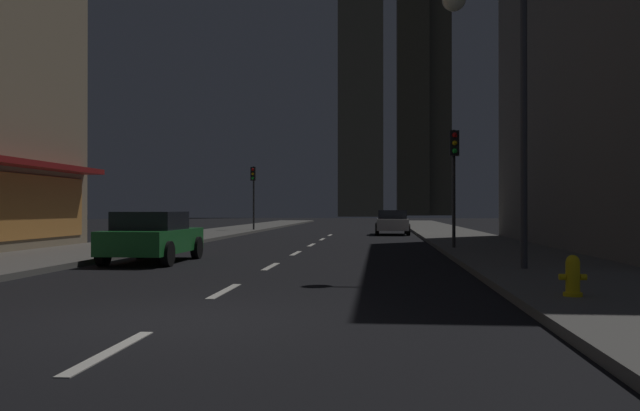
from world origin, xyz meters
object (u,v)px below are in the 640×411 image
object	(u,v)px
fire_hydrant_yellow_near	(573,277)
traffic_light_near_right	(454,162)
car_parked_near	(153,236)
traffic_light_far_left	(253,184)
street_lamp_right	(488,58)
fire_hydrant_far_left	(167,235)
car_parked_far	(392,222)

from	to	relation	value
fire_hydrant_yellow_near	traffic_light_near_right	distance (m)	13.30
car_parked_near	traffic_light_far_left	world-z (taller)	traffic_light_far_left
car_parked_near	street_lamp_right	world-z (taller)	street_lamp_right
fire_hydrant_far_left	street_lamp_right	distance (m)	16.34
traffic_light_near_right	fire_hydrant_far_left	bearing A→B (deg)	166.11
fire_hydrant_yellow_near	car_parked_near	bearing A→B (deg)	141.34
fire_hydrant_far_left	car_parked_near	bearing A→B (deg)	-74.39
car_parked_near	street_lamp_right	bearing A→B (deg)	-16.48
car_parked_far	street_lamp_right	distance (m)	23.95
traffic_light_far_left	street_lamp_right	world-z (taller)	street_lamp_right
fire_hydrant_yellow_near	traffic_light_near_right	bearing A→B (deg)	91.76
car_parked_near	car_parked_far	distance (m)	22.04
car_parked_far	fire_hydrant_yellow_near	bearing A→B (deg)	-85.37
fire_hydrant_yellow_near	traffic_light_near_right	world-z (taller)	traffic_light_near_right
fire_hydrant_yellow_near	traffic_light_far_left	world-z (taller)	traffic_light_far_left
car_parked_near	fire_hydrant_far_left	world-z (taller)	car_parked_near
car_parked_far	street_lamp_right	xyz separation A→B (m)	(1.78, -23.48, 4.33)
car_parked_near	street_lamp_right	xyz separation A→B (m)	(8.98, -2.66, 4.33)
fire_hydrant_yellow_near	fire_hydrant_far_left	distance (m)	19.74
car_parked_far	fire_hydrant_far_left	bearing A→B (deg)	-127.02
fire_hydrant_far_left	traffic_light_far_left	xyz separation A→B (m)	(0.40, 16.69, 2.74)
street_lamp_right	car_parked_far	bearing A→B (deg)	94.33
fire_hydrant_far_left	street_lamp_right	xyz separation A→B (m)	(11.28, -10.89, 4.61)
fire_hydrant_far_left	traffic_light_far_left	distance (m)	16.92
car_parked_near	street_lamp_right	size ratio (longest dim) A/B	0.64
car_parked_far	street_lamp_right	world-z (taller)	street_lamp_right
fire_hydrant_yellow_near	traffic_light_far_left	size ratio (longest dim) A/B	0.16
car_parked_far	fire_hydrant_far_left	distance (m)	15.78
car_parked_near	fire_hydrant_far_left	distance (m)	8.55
car_parked_near	traffic_light_far_left	xyz separation A→B (m)	(-1.90, 24.92, 2.45)
car_parked_near	fire_hydrant_yellow_near	bearing A→B (deg)	-38.66
fire_hydrant_yellow_near	street_lamp_right	xyz separation A→B (m)	(-0.52, 4.94, 4.61)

